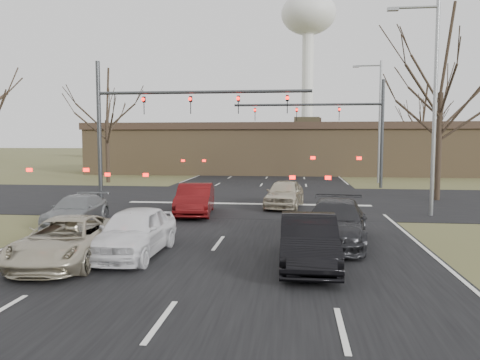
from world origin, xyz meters
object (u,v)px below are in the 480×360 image
(car_silver_suv, at_px, (66,241))
(car_grey_ahead, at_px, (77,210))
(car_red_ahead, at_px, (195,199))
(mast_arm_near, at_px, (155,113))
(car_silver_ahead, at_px, (284,194))
(water_tower, at_px, (308,23))
(streetlight_right_far, at_px, (378,115))
(building, at_px, (289,148))
(streetlight_right_near, at_px, (431,96))
(car_charcoal_sedan, at_px, (335,222))
(mast_arm_far, at_px, (344,120))
(car_white_sedan, at_px, (134,232))
(car_black_hatch, at_px, (309,241))

(car_silver_suv, distance_m, car_grey_ahead, 6.34)
(car_red_ahead, bearing_deg, car_grey_ahead, -150.08)
(mast_arm_near, relative_size, car_silver_suv, 2.56)
(car_red_ahead, bearing_deg, car_silver_ahead, 28.43)
(water_tower, relative_size, streetlight_right_far, 4.45)
(building, height_order, car_grey_ahead, building)
(building, xyz_separation_m, streetlight_right_near, (6.82, -28.00, 2.92))
(streetlight_right_near, height_order, car_grey_ahead, streetlight_right_near)
(car_grey_ahead, distance_m, car_silver_ahead, 10.54)
(car_silver_suv, height_order, car_charcoal_sedan, car_charcoal_sedan)
(streetlight_right_far, height_order, car_silver_suv, streetlight_right_far)
(mast_arm_far, height_order, streetlight_right_near, streetlight_right_near)
(mast_arm_near, bearing_deg, car_white_sedan, -76.27)
(car_red_ahead, bearing_deg, mast_arm_near, 122.04)
(car_red_ahead, height_order, car_silver_ahead, car_red_ahead)
(building, distance_m, car_charcoal_sedan, 34.65)
(streetlight_right_near, height_order, car_charcoal_sedan, streetlight_right_near)
(streetlight_right_near, height_order, car_red_ahead, streetlight_right_near)
(car_charcoal_sedan, relative_size, car_grey_ahead, 1.21)
(car_red_ahead, bearing_deg, streetlight_right_far, 51.08)
(streetlight_right_far, relative_size, car_grey_ahead, 2.35)
(streetlight_right_far, distance_m, car_white_sedan, 28.81)
(water_tower, xyz_separation_m, car_grey_ahead, (-12.50, -114.14, -34.85))
(car_silver_suv, height_order, car_grey_ahead, car_silver_suv)
(car_white_sedan, relative_size, car_charcoal_sedan, 0.86)
(car_red_ahead, bearing_deg, car_black_hatch, -65.70)
(streetlight_right_far, relative_size, car_silver_ahead, 2.30)
(car_white_sedan, xyz_separation_m, car_charcoal_sedan, (6.32, 2.37, -0.00))
(mast_arm_far, bearing_deg, car_grey_ahead, -126.51)
(streetlight_right_near, xyz_separation_m, car_grey_ahead, (-15.32, -4.14, -4.97))
(mast_arm_near, distance_m, streetlight_right_near, 14.38)
(water_tower, relative_size, car_red_ahead, 9.87)
(mast_arm_far, bearing_deg, car_red_ahead, -120.82)
(streetlight_right_near, bearing_deg, mast_arm_far, 101.47)
(mast_arm_far, distance_m, streetlight_right_near, 13.28)
(water_tower, bearing_deg, car_silver_ahead, -92.08)
(mast_arm_far, relative_size, car_black_hatch, 2.51)
(car_charcoal_sedan, distance_m, car_silver_ahead, 8.74)
(streetlight_right_far, xyz_separation_m, car_black_hatch, (-6.32, -26.56, -4.86))
(car_charcoal_sedan, xyz_separation_m, car_grey_ahead, (-10.50, 2.40, -0.13))
(car_red_ahead, bearing_deg, car_charcoal_sedan, -48.89)
(mast_arm_far, relative_size, streetlight_right_near, 1.11)
(building, distance_m, water_tower, 88.41)
(car_silver_suv, bearing_deg, car_red_ahead, 71.81)
(building, xyz_separation_m, streetlight_right_far, (7.32, -11.00, 2.92))
(water_tower, bearing_deg, streetlight_right_near, -88.53)
(streetlight_right_far, relative_size, car_black_hatch, 2.26)
(car_silver_suv, xyz_separation_m, car_silver_ahead, (6.08, 11.96, 0.08))
(car_silver_suv, bearing_deg, building, 74.57)
(water_tower, xyz_separation_m, mast_arm_far, (0.18, -97.00, -30.45))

